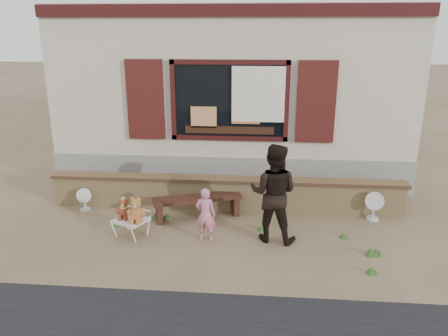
# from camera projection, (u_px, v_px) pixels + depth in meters

# --- Properties ---
(ground) EXTENTS (80.00, 80.00, 0.00)m
(ground) POSITION_uv_depth(u_px,v_px,m) (221.00, 230.00, 7.95)
(ground) COLOR brown
(ground) RESTS_ON ground
(shopfront) EXTENTS (8.04, 5.13, 4.00)m
(shopfront) POSITION_uv_depth(u_px,v_px,m) (237.00, 88.00, 11.60)
(shopfront) COLOR #C0B59B
(shopfront) RESTS_ON ground
(brick_wall) EXTENTS (7.10, 0.36, 0.67)m
(brick_wall) POSITION_uv_depth(u_px,v_px,m) (226.00, 193.00, 8.79)
(brick_wall) COLOR tan
(brick_wall) RESTS_ON ground
(bench) EXTENTS (1.72, 0.91, 0.43)m
(bench) POSITION_uv_depth(u_px,v_px,m) (198.00, 202.00, 8.38)
(bench) COLOR black
(bench) RESTS_ON ground
(folding_chair) EXTENTS (0.67, 0.64, 0.32)m
(folding_chair) POSITION_uv_depth(u_px,v_px,m) (131.00, 221.00, 7.65)
(folding_chair) COLOR beige
(folding_chair) RESTS_ON ground
(teddy_bear_left) EXTENTS (0.35, 0.33, 0.38)m
(teddy_bear_left) POSITION_uv_depth(u_px,v_px,m) (124.00, 208.00, 7.65)
(teddy_bear_left) COLOR brown
(teddy_bear_left) RESTS_ON folding_chair
(teddy_bear_right) EXTENTS (0.42, 0.39, 0.45)m
(teddy_bear_right) POSITION_uv_depth(u_px,v_px,m) (136.00, 209.00, 7.50)
(teddy_bear_right) COLOR brown
(teddy_bear_right) RESTS_ON folding_chair
(child) EXTENTS (0.37, 0.27, 0.95)m
(child) POSITION_uv_depth(u_px,v_px,m) (206.00, 214.00, 7.46)
(child) COLOR pink
(child) RESTS_ON ground
(adult) EXTENTS (0.96, 0.82, 1.71)m
(adult) POSITION_uv_depth(u_px,v_px,m) (273.00, 193.00, 7.36)
(adult) COLOR black
(adult) RESTS_ON ground
(fan_left) EXTENTS (0.30, 0.20, 0.47)m
(fan_left) POSITION_uv_depth(u_px,v_px,m) (84.00, 199.00, 8.76)
(fan_left) COLOR silver
(fan_left) RESTS_ON ground
(fan_right) EXTENTS (0.36, 0.24, 0.57)m
(fan_right) POSITION_uv_depth(u_px,v_px,m) (374.00, 206.00, 8.31)
(fan_right) COLOR silver
(fan_right) RESTS_ON ground
(grass_tufts) EXTENTS (4.68, 1.87, 0.16)m
(grass_tufts) POSITION_uv_depth(u_px,v_px,m) (277.00, 236.00, 7.61)
(grass_tufts) COLOR #335823
(grass_tufts) RESTS_ON ground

